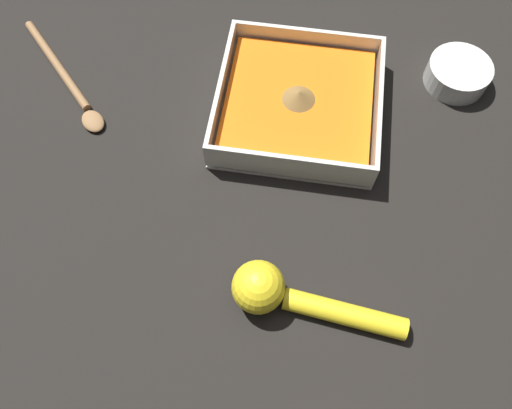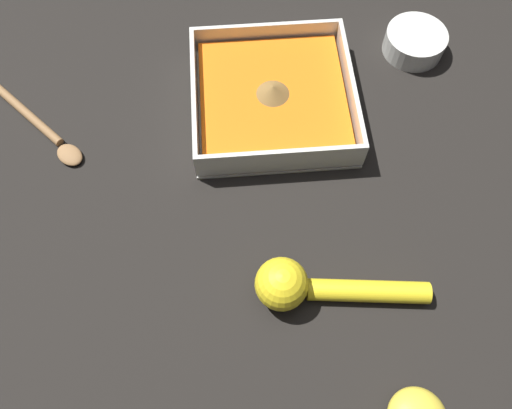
% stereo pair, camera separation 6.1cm
% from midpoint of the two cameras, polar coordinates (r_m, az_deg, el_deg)
% --- Properties ---
extents(ground_plane, '(4.00, 4.00, 0.00)m').
position_cam_midpoint_polar(ground_plane, '(0.73, 8.05, 11.86)').
color(ground_plane, black).
extents(square_dish, '(0.22, 0.22, 0.05)m').
position_cam_midpoint_polar(square_dish, '(0.70, 7.51, 10.99)').
color(square_dish, silver).
rests_on(square_dish, ground_plane).
extents(spice_bowl, '(0.09, 0.09, 0.03)m').
position_cam_midpoint_polar(spice_bowl, '(0.80, 24.29, 13.21)').
color(spice_bowl, silver).
rests_on(spice_bowl, ground_plane).
extents(lemon_squeezer, '(0.06, 0.20, 0.06)m').
position_cam_midpoint_polar(lemon_squeezer, '(0.57, 6.42, -10.57)').
color(lemon_squeezer, yellow).
rests_on(lemon_squeezer, ground_plane).
extents(wooden_spoon, '(0.18, 0.18, 0.01)m').
position_cam_midpoint_polar(wooden_spoon, '(0.77, -18.64, 12.92)').
color(wooden_spoon, olive).
rests_on(wooden_spoon, ground_plane).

